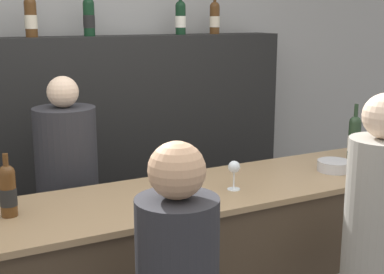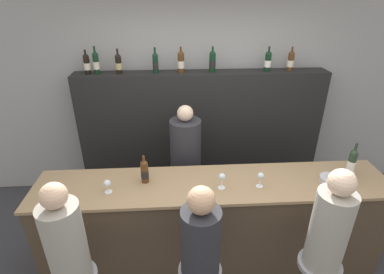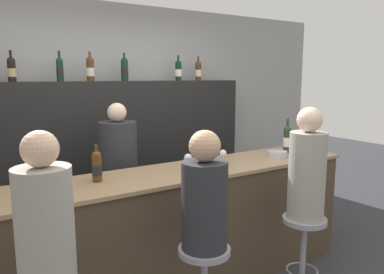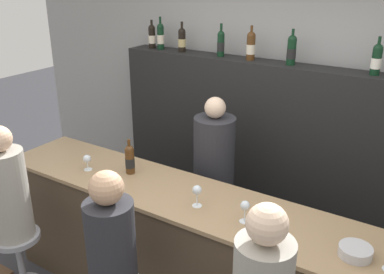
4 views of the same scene
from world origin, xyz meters
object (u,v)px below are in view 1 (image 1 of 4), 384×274
(wine_bottle_backbar_4, at_px, (31,17))
(wine_bottle_counter_0, at_px, (8,190))
(guest_seated_middle, at_px, (177,261))
(wine_bottle_backbar_5, at_px, (89,17))
(wine_bottle_counter_1, at_px, (354,138))
(metal_bowl, at_px, (334,166))
(wine_glass_2, at_px, (234,169))
(wine_glass_3, at_px, (362,152))
(wine_bottle_backbar_6, at_px, (181,17))
(wine_glass_1, at_px, (170,177))
(guest_seated_right, at_px, (378,204))
(bartender, at_px, (70,220))
(wine_bottle_backbar_7, at_px, (215,17))

(wine_bottle_backbar_4, bearing_deg, wine_bottle_counter_0, -107.06)
(guest_seated_middle, bearing_deg, wine_bottle_backbar_5, 81.21)
(wine_bottle_counter_1, height_order, metal_bowl, wine_bottle_counter_1)
(wine_bottle_counter_1, xyz_separation_m, wine_glass_2, (-0.93, -0.14, -0.03))
(wine_bottle_backbar_4, height_order, wine_glass_3, wine_bottle_backbar_4)
(wine_glass_2, bearing_deg, wine_bottle_counter_0, 172.40)
(wine_bottle_counter_1, xyz_separation_m, guest_seated_middle, (-1.52, -0.73, -0.14))
(wine_bottle_backbar_6, height_order, wine_glass_1, wine_bottle_backbar_6)
(wine_glass_1, relative_size, guest_seated_right, 0.17)
(wine_bottle_counter_0, height_order, wine_glass_1, wine_bottle_counter_0)
(wine_bottle_backbar_5, relative_size, wine_glass_2, 2.04)
(guest_seated_middle, bearing_deg, wine_bottle_backbar_4, 92.11)
(wine_bottle_backbar_4, xyz_separation_m, guest_seated_middle, (0.07, -1.99, -0.85))
(wine_bottle_counter_1, height_order, wine_glass_2, wine_bottle_counter_1)
(wine_bottle_backbar_4, height_order, wine_bottle_backbar_6, wine_bottle_backbar_4)
(bartender, bearing_deg, wine_glass_3, -26.35)
(wine_bottle_backbar_7, bearing_deg, wine_bottle_counter_1, -78.94)
(wine_bottle_backbar_5, bearing_deg, wine_bottle_backbar_6, -0.00)
(wine_bottle_backbar_7, distance_m, guest_seated_right, 2.16)
(wine_bottle_counter_0, xyz_separation_m, guest_seated_middle, (0.46, -0.73, -0.12))
(wine_bottle_counter_0, xyz_separation_m, wine_bottle_backbar_4, (0.39, 1.26, 0.73))
(wine_bottle_counter_1, bearing_deg, guest_seated_right, -127.12)
(wine_glass_2, distance_m, guest_seated_middle, 0.84)
(wine_bottle_counter_1, xyz_separation_m, wine_bottle_backbar_4, (-1.60, 1.26, 0.70))
(wine_bottle_backbar_6, distance_m, guest_seated_right, 2.14)
(wine_bottle_counter_1, xyz_separation_m, wine_glass_3, (-0.07, -0.14, -0.05))
(wine_bottle_backbar_7, height_order, wine_glass_2, wine_bottle_backbar_7)
(wine_bottle_backbar_4, xyz_separation_m, bartender, (0.02, -0.66, -1.15))
(wine_bottle_backbar_5, bearing_deg, guest_seated_middle, -98.79)
(wine_bottle_backbar_7, xyz_separation_m, guest_seated_middle, (-1.28, -1.99, -0.84))
(metal_bowl, bearing_deg, wine_glass_2, -178.08)
(wine_glass_1, distance_m, guest_seated_right, 0.94)
(wine_bottle_backbar_4, bearing_deg, wine_glass_1, -77.32)
(wine_glass_2, relative_size, metal_bowl, 0.80)
(wine_bottle_counter_0, relative_size, bartender, 0.18)
(wine_bottle_backbar_4, relative_size, wine_glass_2, 2.05)
(wine_bottle_counter_0, distance_m, guest_seated_right, 1.61)
(wine_glass_3, bearing_deg, wine_bottle_counter_1, 62.31)
(wine_bottle_counter_0, xyz_separation_m, wine_glass_1, (0.70, -0.14, -0.00))
(wine_glass_3, bearing_deg, wine_glass_2, 180.00)
(wine_bottle_backbar_7, relative_size, metal_bowl, 1.58)
(wine_glass_1, xyz_separation_m, wine_glass_2, (0.35, 0.00, -0.00))
(guest_seated_right, bearing_deg, wine_glass_1, 141.41)
(wine_bottle_backbar_5, height_order, bartender, wine_bottle_backbar_5)
(wine_glass_3, height_order, guest_seated_right, guest_seated_right)
(wine_bottle_backbar_5, relative_size, guest_seated_right, 0.34)
(wine_bottle_backbar_5, relative_size, wine_bottle_backbar_6, 1.02)
(wine_bottle_counter_0, height_order, wine_bottle_backbar_6, wine_bottle_backbar_6)
(wine_glass_3, height_order, bartender, bartender)
(wine_bottle_counter_0, xyz_separation_m, wine_bottle_backbar_6, (1.45, 1.26, 0.72))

